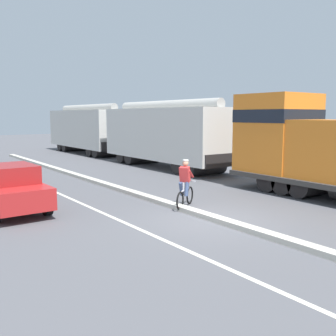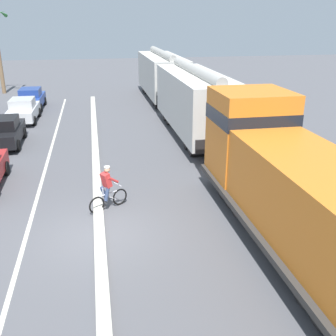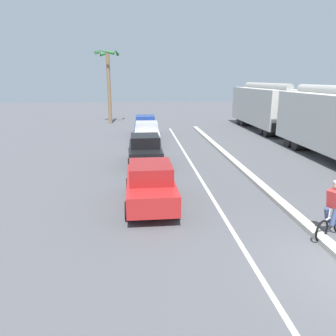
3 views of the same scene
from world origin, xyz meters
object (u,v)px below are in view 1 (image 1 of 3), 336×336
hopper_car_middle (88,129)px  parked_car_red (10,188)px  hopper_car_lead (166,135)px  cyclist (185,185)px

hopper_car_middle → parked_car_red: 20.87m
hopper_car_lead → hopper_car_middle: size_ratio=1.00×
hopper_car_lead → parked_car_red: (-10.90, -6.15, -1.26)m
hopper_car_lead → cyclist: bearing=-121.8°
parked_car_red → hopper_car_middle: bearing=58.4°
hopper_car_middle → cyclist: bearing=-105.3°
hopper_car_lead → hopper_car_middle: (0.00, 11.60, 0.00)m
hopper_car_lead → parked_car_red: 12.58m
parked_car_red → cyclist: size_ratio=2.47×
parked_car_red → cyclist: 6.03m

